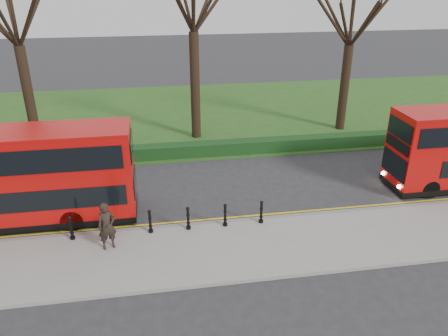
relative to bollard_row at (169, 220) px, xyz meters
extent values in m
plane|color=#28282B|center=(0.33, 1.35, -0.65)|extent=(120.00, 120.00, 0.00)
cube|color=gray|center=(0.33, -1.65, -0.57)|extent=(60.00, 4.00, 0.15)
cube|color=slate|center=(0.33, 0.35, -0.57)|extent=(60.00, 0.25, 0.16)
cube|color=#264918|center=(0.33, 16.35, -0.62)|extent=(60.00, 18.00, 0.06)
cube|color=black|center=(0.33, 8.15, -0.25)|extent=(60.00, 0.90, 0.80)
cube|color=yellow|center=(0.33, 0.65, -0.64)|extent=(60.00, 0.10, 0.01)
cube|color=yellow|center=(0.33, 0.85, -0.64)|extent=(60.00, 0.10, 0.01)
cylinder|color=black|center=(-7.67, 11.35, 2.44)|extent=(0.60, 0.60, 6.19)
cylinder|color=black|center=(2.33, 11.35, 2.72)|extent=(0.60, 0.60, 6.73)
cylinder|color=black|center=(12.33, 11.35, 2.20)|extent=(0.60, 0.60, 5.71)
cylinder|color=black|center=(-3.92, 0.00, 0.00)|extent=(0.15, 0.15, 1.00)
cylinder|color=black|center=(-2.35, 0.00, 0.00)|extent=(0.15, 0.15, 1.00)
cylinder|color=black|center=(-0.78, 0.00, 0.00)|extent=(0.15, 0.15, 1.00)
cylinder|color=black|center=(0.78, 0.00, 0.00)|extent=(0.15, 0.15, 1.00)
cylinder|color=black|center=(2.35, 0.00, 0.00)|extent=(0.15, 0.15, 1.00)
cylinder|color=black|center=(3.92, 0.00, 0.00)|extent=(0.15, 0.15, 1.00)
cube|color=#B00B09|center=(-6.61, 2.01, 1.61)|extent=(10.45, 2.37, 3.85)
cube|color=black|center=(-6.61, 2.01, -0.37)|extent=(10.47, 2.39, 0.28)
cube|color=black|center=(-5.85, 0.82, 0.92)|extent=(8.36, 0.04, 0.90)
cylinder|color=black|center=(-4.05, 0.97, -0.18)|extent=(0.95, 0.28, 0.95)
cylinder|color=black|center=(-4.05, 3.06, -0.18)|extent=(0.95, 0.28, 0.95)
cube|color=black|center=(11.09, 2.16, 1.82)|extent=(0.06, 2.01, 0.50)
cylinder|color=black|center=(12.58, 1.15, -0.19)|extent=(0.91, 0.27, 0.91)
cylinder|color=black|center=(12.58, 3.16, -0.19)|extent=(0.91, 0.27, 0.91)
imported|color=black|center=(-2.40, -0.84, 0.47)|extent=(0.81, 0.65, 1.95)
camera|label=1|loc=(-0.29, -15.71, 9.46)|focal=35.00mm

